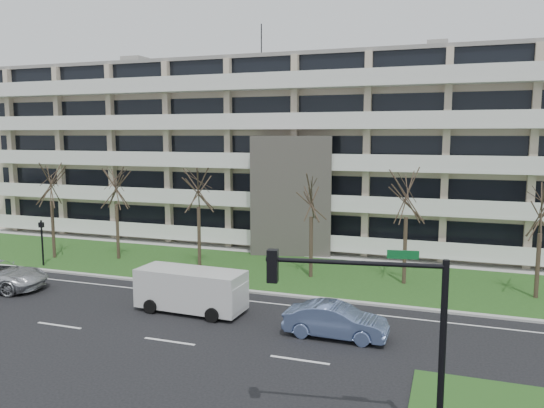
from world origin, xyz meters
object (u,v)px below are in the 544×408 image
at_px(blue_sedan, 336,321).
at_px(traffic_signal, 381,323).
at_px(white_van, 192,287).
at_px(pedestrian_signal, 42,237).

height_order(blue_sedan, traffic_signal, traffic_signal).
bearing_deg(blue_sedan, white_van, 83.14).
bearing_deg(white_van, traffic_signal, -38.01).
relative_size(blue_sedan, white_van, 0.81).
relative_size(white_van, traffic_signal, 0.96).
distance_m(white_van, traffic_signal, 14.37).
bearing_deg(traffic_signal, white_van, 130.70).
height_order(white_van, pedestrian_signal, pedestrian_signal).
relative_size(blue_sedan, traffic_signal, 0.78).
xyz_separation_m(blue_sedan, white_van, (-7.75, 1.02, 0.55)).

